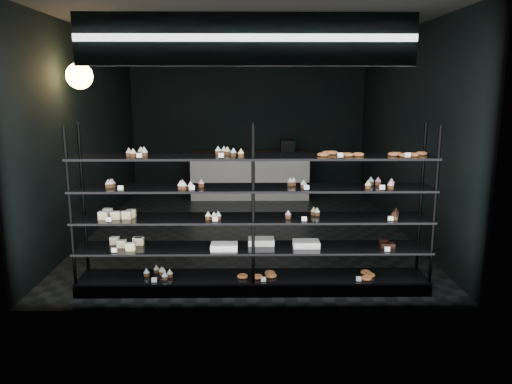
# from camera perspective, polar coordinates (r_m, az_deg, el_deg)

# --- Properties ---
(room) EXTENTS (5.01, 6.01, 3.20)m
(room) POSITION_cam_1_polar(r_m,az_deg,el_deg) (7.93, -0.98, 6.77)
(room) COLOR black
(room) RESTS_ON ground
(display_shelf) EXTENTS (4.00, 0.50, 1.91)m
(display_shelf) POSITION_cam_1_polar(r_m,az_deg,el_deg) (5.70, -0.54, -5.18)
(display_shelf) COLOR black
(display_shelf) RESTS_ON room
(signage) EXTENTS (3.30, 0.05, 0.50)m
(signage) POSITION_cam_1_polar(r_m,az_deg,el_deg) (4.99, -1.17, 17.05)
(signage) COLOR #0B0E38
(signage) RESTS_ON room
(pendant_lamp) EXTENTS (0.34, 0.34, 0.90)m
(pendant_lamp) POSITION_cam_1_polar(r_m,az_deg,el_deg) (7.10, -19.54, 12.41)
(pendant_lamp) COLOR black
(pendant_lamp) RESTS_ON room
(service_counter) EXTENTS (2.55, 0.65, 1.23)m
(service_counter) POSITION_cam_1_polar(r_m,az_deg,el_deg) (10.55, -0.63, 2.01)
(service_counter) COLOR silver
(service_counter) RESTS_ON room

